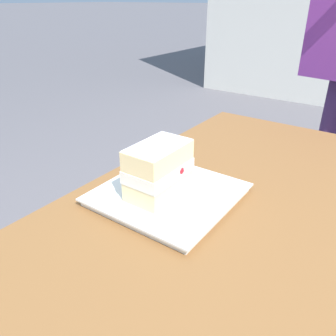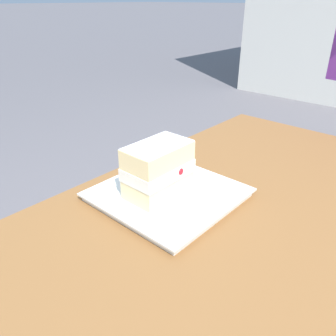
% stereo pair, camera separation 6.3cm
% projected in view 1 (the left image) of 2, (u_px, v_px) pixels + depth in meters
% --- Properties ---
extents(patio_table, '(1.35, 0.76, 0.69)m').
position_uv_depth(patio_table, '(235.00, 325.00, 0.52)').
color(patio_table, brown).
rests_on(patio_table, ground).
extents(dessert_plate, '(0.25, 0.25, 0.02)m').
position_uv_depth(dessert_plate, '(168.00, 194.00, 0.66)').
color(dessert_plate, white).
rests_on(dessert_plate, patio_table).
extents(cake_slice, '(0.13, 0.08, 0.10)m').
position_uv_depth(cake_slice, '(159.00, 170.00, 0.63)').
color(cake_slice, beige).
rests_on(cake_slice, dessert_plate).
extents(dessert_fork, '(0.17, 0.07, 0.01)m').
position_uv_depth(dessert_fork, '(119.00, 183.00, 0.71)').
color(dessert_fork, silver).
rests_on(dessert_fork, patio_table).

